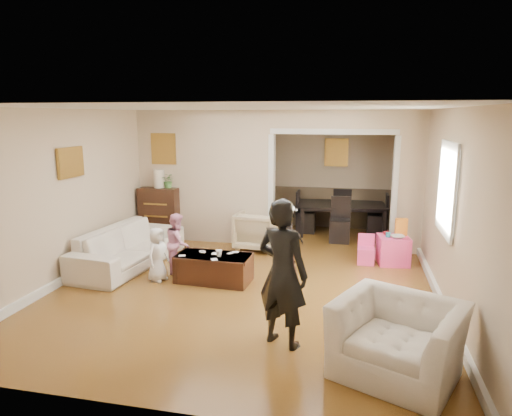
% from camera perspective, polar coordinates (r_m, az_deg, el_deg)
% --- Properties ---
extents(floor, '(7.00, 7.00, 0.00)m').
position_cam_1_polar(floor, '(7.36, -0.34, -8.35)').
color(floor, olive).
rests_on(floor, ground).
extents(partition_left, '(2.75, 0.18, 2.60)m').
position_cam_1_polar(partition_left, '(9.10, -6.32, 3.89)').
color(partition_left, '#C3AD8E').
rests_on(partition_left, ground).
extents(partition_right, '(0.55, 0.18, 2.60)m').
position_cam_1_polar(partition_right, '(8.68, 18.56, 2.98)').
color(partition_right, '#C3AD8E').
rests_on(partition_right, ground).
extents(partition_header, '(2.22, 0.18, 0.35)m').
position_cam_1_polar(partition_header, '(8.56, 9.71, 10.87)').
color(partition_header, '#C3AD8E').
rests_on(partition_header, partition_right).
extents(window_pane, '(0.03, 0.95, 1.10)m').
position_cam_1_polar(window_pane, '(6.53, 22.89, 2.24)').
color(window_pane, white).
rests_on(window_pane, ground).
extents(framed_art_partition, '(0.45, 0.03, 0.55)m').
position_cam_1_polar(framed_art_partition, '(9.25, -11.49, 7.28)').
color(framed_art_partition, brown).
rests_on(framed_art_partition, partition_left).
extents(framed_art_sofa_wall, '(0.03, 0.55, 0.40)m').
position_cam_1_polar(framed_art_sofa_wall, '(7.50, -22.19, 5.32)').
color(framed_art_sofa_wall, brown).
extents(framed_art_alcove, '(0.45, 0.03, 0.55)m').
position_cam_1_polar(framed_art_alcove, '(10.23, 10.03, 6.88)').
color(framed_art_alcove, brown).
extents(sofa, '(1.12, 2.35, 0.66)m').
position_cam_1_polar(sofa, '(7.98, -15.59, -4.68)').
color(sofa, silver).
rests_on(sofa, ground).
extents(armchair_back, '(0.83, 0.85, 0.72)m').
position_cam_1_polar(armchair_back, '(8.63, 0.25, -2.81)').
color(armchair_back, tan).
rests_on(armchair_back, ground).
extents(armchair_front, '(1.45, 1.37, 0.74)m').
position_cam_1_polar(armchair_front, '(4.80, 17.32, -15.39)').
color(armchair_front, silver).
rests_on(armchair_front, ground).
extents(dresser, '(0.79, 0.44, 1.08)m').
position_cam_1_polar(dresser, '(9.42, -11.86, -0.73)').
color(dresser, '#331B0F').
rests_on(dresser, ground).
extents(table_lamp, '(0.22, 0.22, 0.36)m').
position_cam_1_polar(table_lamp, '(9.29, -12.04, 3.61)').
color(table_lamp, '#F1E2C4').
rests_on(table_lamp, dresser).
extents(potted_plant, '(0.26, 0.23, 0.29)m').
position_cam_1_polar(potted_plant, '(9.22, -10.90, 3.37)').
color(potted_plant, '#447333').
rests_on(potted_plant, dresser).
extents(coffee_table, '(1.15, 0.63, 0.42)m').
position_cam_1_polar(coffee_table, '(7.04, -5.29, -7.50)').
color(coffee_table, '#3C1F13').
rests_on(coffee_table, ground).
extents(coffee_cup, '(0.11, 0.11, 0.10)m').
position_cam_1_polar(coffee_cup, '(6.89, -4.66, -5.67)').
color(coffee_cup, white).
rests_on(coffee_cup, coffee_table).
extents(play_table, '(0.56, 0.56, 0.48)m').
position_cam_1_polar(play_table, '(8.16, 16.77, -5.07)').
color(play_table, '#F44088').
rests_on(play_table, ground).
extents(cereal_box, '(0.21, 0.10, 0.30)m').
position_cam_1_polar(cereal_box, '(8.17, 17.72, -2.28)').
color(cereal_box, yellow).
rests_on(cereal_box, play_table).
extents(cyan_cup, '(0.08, 0.08, 0.08)m').
position_cam_1_polar(cyan_cup, '(8.03, 16.20, -3.23)').
color(cyan_cup, teal).
rests_on(cyan_cup, play_table).
extents(toy_block, '(0.10, 0.09, 0.05)m').
position_cam_1_polar(toy_block, '(8.19, 15.98, -3.03)').
color(toy_block, red).
rests_on(toy_block, play_table).
extents(play_bowl, '(0.26, 0.26, 0.06)m').
position_cam_1_polar(play_bowl, '(7.98, 17.31, -3.48)').
color(play_bowl, silver).
rests_on(play_bowl, play_table).
extents(dining_table, '(1.97, 1.26, 0.65)m').
position_cam_1_polar(dining_table, '(9.90, 10.59, -1.36)').
color(dining_table, black).
rests_on(dining_table, ground).
extents(adult_person, '(0.71, 0.60, 1.66)m').
position_cam_1_polar(adult_person, '(4.98, 3.34, -8.13)').
color(adult_person, black).
rests_on(adult_person, ground).
extents(child_kneel_a, '(0.36, 0.46, 0.84)m').
position_cam_1_polar(child_kneel_a, '(7.14, -12.24, -5.69)').
color(child_kneel_a, white).
rests_on(child_kneel_a, ground).
extents(child_kneel_b, '(0.49, 0.56, 0.97)m').
position_cam_1_polar(child_kneel_b, '(7.46, -9.78, -4.32)').
color(child_kneel_b, pink).
rests_on(child_kneel_b, ground).
extents(child_toddler, '(0.54, 0.47, 0.87)m').
position_cam_1_polar(child_toddler, '(7.45, 4.19, -4.60)').
color(child_toddler, black).
rests_on(child_toddler, ground).
extents(craft_papers, '(0.86, 0.54, 0.00)m').
position_cam_1_polar(craft_papers, '(7.01, -5.61, -5.77)').
color(craft_papers, white).
rests_on(craft_papers, coffee_table).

